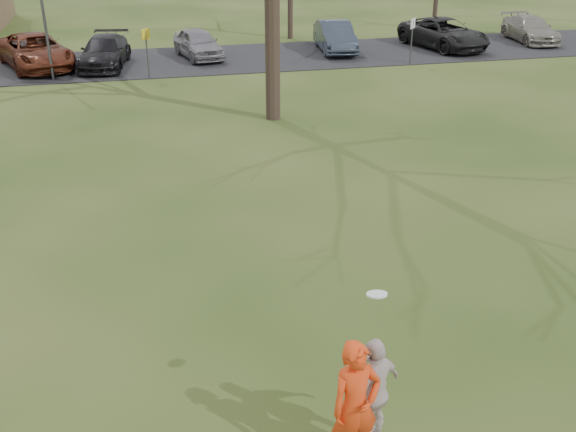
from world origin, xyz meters
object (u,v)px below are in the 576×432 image
at_px(car_5, 335,37).
at_px(catching_play, 374,391).
at_px(player_defender, 355,406).
at_px(car_6, 444,33).
at_px(car_4, 198,43).
at_px(car_3, 104,52).
at_px(car_7, 530,29).
at_px(car_2, 36,51).

xyz_separation_m(car_5, catching_play, (-7.19, -25.91, 0.17)).
height_order(player_defender, car_6, player_defender).
bearing_deg(player_defender, car_4, 77.96).
distance_m(car_3, car_7, 22.19).
bearing_deg(car_3, player_defender, -72.51).
relative_size(car_4, catching_play, 1.69).
distance_m(player_defender, car_7, 32.18).
xyz_separation_m(car_5, car_7, (10.97, 0.16, -0.08)).
bearing_deg(catching_play, player_defender, -144.10).
distance_m(car_5, car_7, 10.97).
distance_m(car_7, catching_play, 31.78).
bearing_deg(car_7, car_6, -168.43).
relative_size(car_5, catching_play, 1.86).
xyz_separation_m(player_defender, car_7, (18.51, 26.33, -0.28)).
xyz_separation_m(car_6, catching_play, (-12.86, -25.48, 0.17)).
xyz_separation_m(car_2, car_6, (19.88, 0.07, -0.01)).
bearing_deg(player_defender, car_3, 87.73).
height_order(car_2, car_4, car_2).
bearing_deg(car_5, car_6, 1.21).
relative_size(car_2, car_3, 1.16).
bearing_deg(car_2, car_5, -17.60).
xyz_separation_m(car_4, catching_play, (-0.35, -25.92, 0.22)).
bearing_deg(car_5, car_4, -174.55).
xyz_separation_m(car_2, car_4, (7.37, 0.51, -0.07)).
height_order(car_2, car_7, car_2).
height_order(car_5, catching_play, catching_play).
distance_m(car_4, car_6, 12.52).
distance_m(car_4, catching_play, 25.93).
xyz_separation_m(player_defender, catching_play, (0.35, 0.25, -0.03)).
bearing_deg(car_5, catching_play, -99.96).
height_order(player_defender, car_7, player_defender).
bearing_deg(car_3, car_5, 14.11).
bearing_deg(car_4, catching_play, -102.84).
distance_m(player_defender, car_5, 27.23).
bearing_deg(car_4, car_2, 171.90).
xyz_separation_m(car_3, car_6, (16.87, 0.52, 0.07)).
bearing_deg(car_3, car_6, 11.02).
bearing_deg(catching_play, car_7, 55.14).
relative_size(player_defender, car_5, 0.44).
distance_m(car_2, catching_play, 26.36).
xyz_separation_m(car_4, car_7, (17.81, 0.15, -0.04)).
distance_m(car_2, car_4, 7.38).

